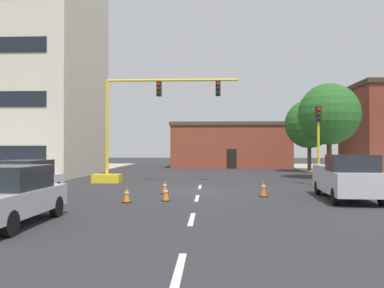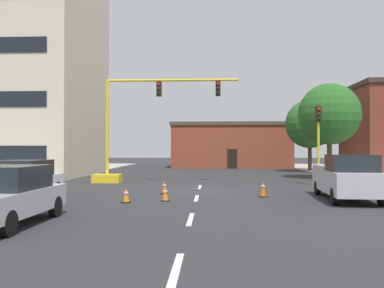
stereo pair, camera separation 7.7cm
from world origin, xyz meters
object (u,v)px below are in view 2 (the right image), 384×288
traffic_light_pole_right (318,127)px  pickup_truck_silver (347,178)px  traffic_cone_roadside_d (263,189)px  tree_right_mid (329,114)px  traffic_cone_roadside_b (164,187)px  traffic_signal_gantry (126,148)px  sedan_silver_near_left (8,195)px  traffic_cone_roadside_a (126,195)px  traffic_cone_roadside_c (165,194)px  sedan_white_mid_left (24,180)px  tree_right_far (310,124)px

traffic_light_pole_right → pickup_truck_silver: bearing=-94.6°
traffic_light_pole_right → traffic_cone_roadside_d: (-4.06, -5.82, -3.15)m
tree_right_mid → traffic_cone_roadside_b: tree_right_mid is taller
traffic_signal_gantry → traffic_cone_roadside_d: size_ratio=12.21×
tree_right_mid → sedan_silver_near_left: (-14.73, -18.98, -3.90)m
traffic_cone_roadside_a → traffic_cone_roadside_c: (1.57, 0.60, 0.01)m
pickup_truck_silver → traffic_cone_roadside_d: 3.69m
pickup_truck_silver → sedan_white_mid_left: (-14.15, -0.61, -0.09)m
sedan_white_mid_left → traffic_cone_roadside_d: bearing=8.4°
sedan_silver_near_left → traffic_signal_gantry: bearing=88.7°
traffic_signal_gantry → traffic_cone_roadside_a: traffic_signal_gantry is taller
tree_right_mid → traffic_cone_roadside_c: tree_right_mid is taller
sedan_white_mid_left → traffic_light_pole_right: bearing=26.7°
traffic_light_pole_right → tree_right_mid: 6.31m
traffic_cone_roadside_b → traffic_cone_roadside_d: size_ratio=0.86×
tree_right_far → sedan_silver_near_left: bearing=-118.8°
sedan_silver_near_left → traffic_cone_roadside_d: sedan_silver_near_left is taller
sedan_white_mid_left → traffic_cone_roadside_d: size_ratio=5.86×
pickup_truck_silver → sedan_white_mid_left: pickup_truck_silver is taller
traffic_cone_roadside_a → traffic_cone_roadside_b: traffic_cone_roadside_b is taller
tree_right_far → pickup_truck_silver: 22.31m
pickup_truck_silver → traffic_cone_roadside_d: pickup_truck_silver is taller
traffic_cone_roadside_a → traffic_cone_roadside_b: 3.60m
traffic_signal_gantry → sedan_silver_near_left: traffic_signal_gantry is taller
traffic_signal_gantry → traffic_cone_roadside_c: bearing=-68.6°
tree_right_far → sedan_white_mid_left: bearing=-128.5°
pickup_truck_silver → traffic_cone_roadside_c: pickup_truck_silver is taller
traffic_signal_gantry → traffic_cone_roadside_b: (3.31, -6.57, -1.94)m
traffic_cone_roadside_a → traffic_cone_roadside_b: (1.21, 3.39, 0.02)m
tree_right_mid → sedan_silver_near_left: 24.34m
sedan_silver_near_left → sedan_white_mid_left: bearing=110.9°
sedan_white_mid_left → traffic_cone_roadside_c: bearing=-1.5°
sedan_white_mid_left → traffic_cone_roadside_c: size_ratio=6.98×
sedan_white_mid_left → traffic_cone_roadside_b: 6.48m
pickup_truck_silver → traffic_signal_gantry: bearing=143.4°
sedan_silver_near_left → sedan_white_mid_left: same height
sedan_white_mid_left → traffic_cone_roadside_b: (5.90, 2.63, -0.56)m
tree_right_mid → traffic_cone_roadside_a: size_ratio=11.03×
traffic_signal_gantry → tree_right_far: (15.14, 13.12, 2.34)m
tree_right_mid → traffic_cone_roadside_d: 13.90m
tree_right_mid → sedan_white_mid_left: size_ratio=1.55×
traffic_cone_roadside_b → traffic_cone_roadside_c: 2.81m
traffic_signal_gantry → traffic_cone_roadside_b: 7.61m
sedan_white_mid_left → traffic_cone_roadside_c: 6.28m
traffic_cone_roadside_b → sedan_silver_near_left: bearing=-113.3°
sedan_white_mid_left → pickup_truck_silver: bearing=2.5°
sedan_silver_near_left → traffic_cone_roadside_d: bearing=41.5°
sedan_silver_near_left → traffic_cone_roadside_c: 7.00m
traffic_signal_gantry → traffic_cone_roadside_d: (8.04, -7.64, -1.89)m
traffic_cone_roadside_a → pickup_truck_silver: bearing=8.2°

